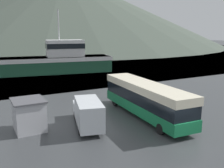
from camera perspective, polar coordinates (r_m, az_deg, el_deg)
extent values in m
plane|color=#383A3D|center=(19.61, 15.91, -12.50)|extent=(400.00, 400.00, 0.00)
plane|color=#3D5160|center=(152.02, -24.03, 7.78)|extent=(240.00, 240.00, 0.00)
cone|color=#424C42|center=(162.66, -10.74, 16.31)|extent=(187.04, 187.04, 42.72)
cube|color=#146B3D|center=(24.06, 7.50, -5.19)|extent=(3.50, 12.38, 0.97)
cube|color=black|center=(23.78, 7.57, -2.79)|extent=(3.43, 12.13, 1.11)
cube|color=beige|center=(23.57, 7.63, -0.66)|extent=(3.50, 12.38, 0.69)
cube|color=black|center=(29.06, 1.20, -0.41)|extent=(2.26, 0.23, 1.50)
cylinder|color=black|center=(27.28, 0.71, -4.10)|extent=(0.37, 0.92, 0.90)
cylinder|color=black|center=(28.28, 4.89, -3.57)|extent=(0.37, 0.92, 0.90)
cylinder|color=black|center=(20.27, 11.12, -10.06)|extent=(0.37, 0.92, 0.90)
cylinder|color=black|center=(21.59, 16.11, -8.93)|extent=(0.37, 0.92, 0.90)
cube|color=silver|center=(20.72, -5.35, -6.64)|extent=(2.96, 4.66, 2.07)
cube|color=silver|center=(23.77, -6.44, -5.41)|extent=(2.32, 2.28, 1.14)
cube|color=black|center=(22.65, -6.20, -3.82)|extent=(1.59, 0.48, 0.73)
cylinder|color=black|center=(23.63, -8.39, -7.02)|extent=(0.39, 0.73, 0.70)
cylinder|color=black|center=(23.83, -4.30, -6.77)|extent=(0.39, 0.73, 0.70)
cylinder|color=black|center=(20.06, -7.30, -10.47)|extent=(0.39, 0.73, 0.70)
cylinder|color=black|center=(20.30, -2.47, -10.11)|extent=(0.39, 0.73, 0.70)
cube|color=#1E5138|center=(50.89, -13.06, 4.31)|extent=(22.90, 9.37, 3.14)
cube|color=white|center=(50.76, -13.12, 5.63)|extent=(23.13, 9.46, 0.79)
cube|color=white|center=(50.88, -10.71, 8.04)|extent=(7.69, 5.20, 3.28)
cube|color=black|center=(50.86, -10.73, 8.59)|extent=(7.85, 5.33, 0.98)
cylinder|color=#B2B2B7|center=(50.65, -12.14, 13.12)|extent=(0.20, 0.20, 5.82)
cube|color=teal|center=(29.21, 15.13, -3.36)|extent=(1.14, 0.97, 0.99)
cube|color=#1A5F86|center=(29.07, 15.19, -2.31)|extent=(1.26, 1.07, 0.11)
cube|color=#B2B2B7|center=(21.56, -18.41, -6.88)|extent=(2.29, 2.62, 2.48)
cube|color=#4C4C51|center=(21.20, -18.64, -3.55)|extent=(2.52, 2.88, 0.12)
cylinder|color=black|center=(36.45, 4.72, -0.37)|extent=(0.36, 0.36, 0.55)
sphere|color=black|center=(36.37, 4.73, 0.22)|extent=(0.42, 0.42, 0.42)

